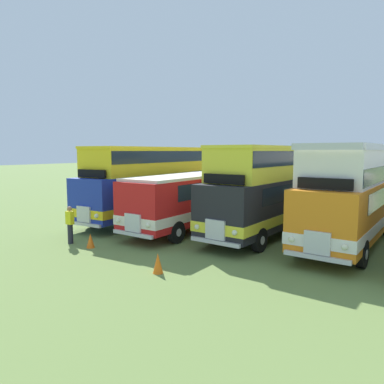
% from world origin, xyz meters
% --- Properties ---
extents(ground_plane, '(200.00, 200.00, 0.00)m').
position_xyz_m(ground_plane, '(0.00, 0.00, 0.00)').
color(ground_plane, olive).
extents(bus_first_in_row, '(3.04, 11.59, 4.49)m').
position_xyz_m(bus_first_in_row, '(-7.78, 0.29, 2.48)').
color(bus_first_in_row, '#1E339E').
rests_on(bus_first_in_row, ground).
extents(bus_second_in_row, '(2.74, 11.35, 2.99)m').
position_xyz_m(bus_second_in_row, '(-3.89, -0.13, 1.76)').
color(bus_second_in_row, red).
rests_on(bus_second_in_row, ground).
extents(bus_third_in_row, '(3.05, 10.34, 4.49)m').
position_xyz_m(bus_third_in_row, '(0.01, 0.21, 2.47)').
color(bus_third_in_row, black).
rests_on(bus_third_in_row, ground).
extents(bus_fourth_in_row, '(2.90, 9.82, 4.52)m').
position_xyz_m(bus_fourth_in_row, '(3.89, 0.09, 2.35)').
color(bus_fourth_in_row, orange).
rests_on(bus_fourth_in_row, ground).
extents(cone_near_end, '(0.36, 0.36, 0.64)m').
position_xyz_m(cone_near_end, '(-5.48, -6.89, 0.32)').
color(cone_near_end, orange).
rests_on(cone_near_end, ground).
extents(cone_mid_row, '(0.36, 0.36, 0.72)m').
position_xyz_m(cone_mid_row, '(-0.90, -7.84, 0.36)').
color(cone_mid_row, orange).
rests_on(cone_mid_row, ground).
extents(marshal_person, '(0.36, 0.24, 1.73)m').
position_xyz_m(marshal_person, '(-6.83, -6.90, 0.89)').
color(marshal_person, '#23232D').
rests_on(marshal_person, ground).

